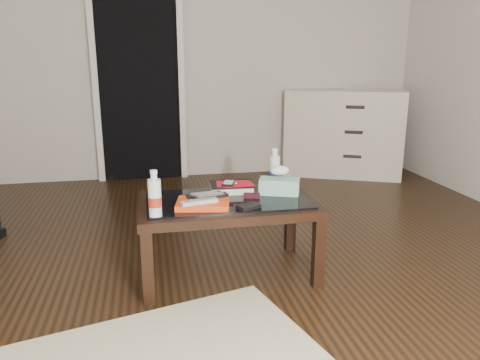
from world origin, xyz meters
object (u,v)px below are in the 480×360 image
at_px(coffee_table, 228,209).
at_px(dresser, 343,133).
at_px(textbook, 231,187).
at_px(tissue_box, 279,186).
at_px(water_bottle_left, 155,193).
at_px(water_bottle_right, 275,167).

distance_m(coffee_table, dresser, 2.65).
distance_m(textbook, tissue_box, 0.29).
bearing_deg(dresser, water_bottle_left, -107.52).
bearing_deg(tissue_box, dresser, 78.69).
xyz_separation_m(dresser, textbook, (-1.56, -1.96, 0.03)).
distance_m(dresser, water_bottle_left, 3.08).
bearing_deg(water_bottle_right, dresser, 56.11).
bearing_deg(coffee_table, water_bottle_right, 32.46).
distance_m(coffee_table, water_bottle_left, 0.50).
relative_size(coffee_table, tissue_box, 4.35).
bearing_deg(coffee_table, tissue_box, 7.38).
bearing_deg(tissue_box, coffee_table, -151.95).
relative_size(dresser, textbook, 5.20).
height_order(coffee_table, water_bottle_right, water_bottle_right).
xyz_separation_m(coffee_table, water_bottle_left, (-0.41, -0.21, 0.18)).
distance_m(coffee_table, textbook, 0.18).
bearing_deg(water_bottle_left, dresser, 49.08).
height_order(coffee_table, textbook, textbook).
bearing_deg(water_bottle_left, coffee_table, 27.82).
distance_m(coffee_table, water_bottle_right, 0.44).
distance_m(textbook, water_bottle_left, 0.59).
distance_m(dresser, textbook, 2.51).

